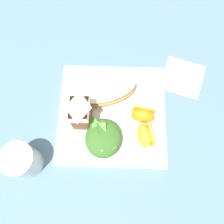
# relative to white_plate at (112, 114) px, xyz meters

# --- Properties ---
(ground) EXTENTS (3.00, 3.00, 0.00)m
(ground) POSITION_rel_white_plate_xyz_m (0.00, 0.00, -0.01)
(ground) COLOR slate
(white_plate) EXTENTS (0.28, 0.28, 0.02)m
(white_plate) POSITION_rel_white_plate_xyz_m (0.00, 0.00, 0.00)
(white_plate) COLOR white
(white_plate) RESTS_ON ground
(cheesy_pizza_bread) EXTENTS (0.13, 0.19, 0.04)m
(cheesy_pizza_bread) POSITION_rel_white_plate_xyz_m (0.06, 0.02, 0.03)
(cheesy_pizza_bread) COLOR tan
(cheesy_pizza_bread) RESTS_ON white_plate
(green_salad_pile) EXTENTS (0.10, 0.09, 0.05)m
(green_salad_pile) POSITION_rel_white_plate_xyz_m (-0.07, 0.02, 0.03)
(green_salad_pile) COLOR #336023
(green_salad_pile) RESTS_ON white_plate
(milk_carton) EXTENTS (0.06, 0.05, 0.11)m
(milk_carton) POSITION_rel_white_plate_xyz_m (-0.02, 0.08, 0.07)
(milk_carton) COLOR brown
(milk_carton) RESTS_ON white_plate
(orange_wedge_front) EXTENTS (0.07, 0.05, 0.04)m
(orange_wedge_front) POSITION_rel_white_plate_xyz_m (-0.06, -0.08, 0.03)
(orange_wedge_front) COLOR orange
(orange_wedge_front) RESTS_ON white_plate
(orange_wedge_middle) EXTENTS (0.05, 0.07, 0.04)m
(orange_wedge_middle) POSITION_rel_white_plate_xyz_m (-0.01, -0.08, 0.03)
(orange_wedge_middle) COLOR orange
(orange_wedge_middle) RESTS_ON white_plate
(paper_napkin) EXTENTS (0.14, 0.14, 0.00)m
(paper_napkin) POSITION_rel_white_plate_xyz_m (0.12, -0.20, -0.01)
(paper_napkin) COLOR white
(paper_napkin) RESTS_ON ground
(drinking_clear_cup) EXTENTS (0.08, 0.08, 0.09)m
(drinking_clear_cup) POSITION_rel_white_plate_xyz_m (-0.13, 0.21, 0.04)
(drinking_clear_cup) COLOR silver
(drinking_clear_cup) RESTS_ON ground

